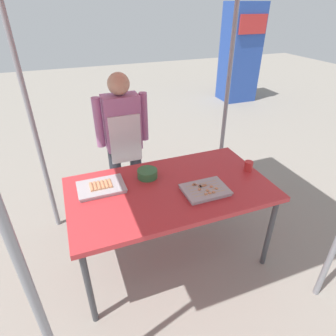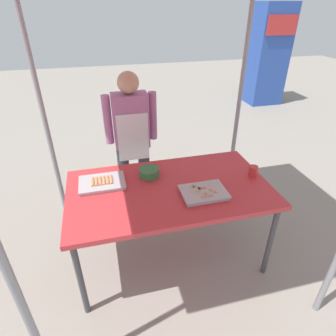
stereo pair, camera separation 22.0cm
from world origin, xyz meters
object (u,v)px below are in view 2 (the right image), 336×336
(tray_grilled_sausages, at_px, (102,183))
(tray_meat_skewers, at_px, (204,192))
(neighbor_stall_left, at_px, (268,55))
(condiment_bowl, at_px, (149,172))
(vendor_woman, at_px, (132,134))
(drink_cup_near_edge, at_px, (253,171))
(stall_table, at_px, (170,193))

(tray_grilled_sausages, distance_m, tray_meat_skewers, 0.81)
(neighbor_stall_left, bearing_deg, condiment_bowl, -131.68)
(vendor_woman, height_order, neighbor_stall_left, neighbor_stall_left)
(condiment_bowl, xyz_separation_m, vendor_woman, (-0.05, 0.62, 0.09))
(drink_cup_near_edge, bearing_deg, tray_meat_skewers, -162.71)
(tray_meat_skewers, bearing_deg, vendor_woman, 112.69)
(stall_table, relative_size, vendor_woman, 1.08)
(drink_cup_near_edge, bearing_deg, neighbor_stall_left, 57.96)
(drink_cup_near_edge, bearing_deg, condiment_bowl, 166.39)
(vendor_woman, relative_size, neighbor_stall_left, 0.74)
(stall_table, height_order, tray_grilled_sausages, tray_grilled_sausages)
(stall_table, bearing_deg, tray_grilled_sausages, 161.79)
(vendor_woman, bearing_deg, neighbor_stall_left, -137.34)
(tray_meat_skewers, relative_size, vendor_woman, 0.23)
(stall_table, height_order, drink_cup_near_edge, drink_cup_near_edge)
(stall_table, distance_m, tray_grilled_sausages, 0.55)
(tray_meat_skewers, distance_m, drink_cup_near_edge, 0.52)
(drink_cup_near_edge, height_order, neighbor_stall_left, neighbor_stall_left)
(vendor_woman, xyz_separation_m, neighbor_stall_left, (3.36, 3.09, 0.14))
(vendor_woman, bearing_deg, drink_cup_near_edge, 137.78)
(tray_grilled_sausages, distance_m, vendor_woman, 0.74)
(condiment_bowl, distance_m, vendor_woman, 0.62)
(tray_grilled_sausages, relative_size, tray_meat_skewers, 1.05)
(condiment_bowl, height_order, neighbor_stall_left, neighbor_stall_left)
(tray_grilled_sausages, bearing_deg, tray_meat_skewers, -23.49)
(condiment_bowl, relative_size, neighbor_stall_left, 0.08)
(condiment_bowl, bearing_deg, tray_grilled_sausages, -174.55)
(stall_table, height_order, neighbor_stall_left, neighbor_stall_left)
(tray_grilled_sausages, distance_m, drink_cup_near_edge, 1.25)
(drink_cup_near_edge, distance_m, vendor_woman, 1.23)
(drink_cup_near_edge, bearing_deg, tray_grilled_sausages, 172.26)
(stall_table, height_order, condiment_bowl, condiment_bowl)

